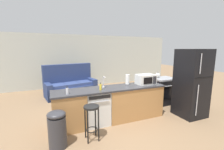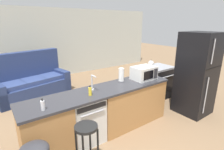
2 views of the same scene
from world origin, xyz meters
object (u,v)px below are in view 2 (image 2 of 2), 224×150
object	(u,v)px
dishwasher	(85,119)
refrigerator	(196,74)
paper_towel_roll	(121,75)
kettle	(151,63)
couch	(31,82)
dish_soap_bottle	(43,105)
stove_range	(157,82)
bar_stool	(87,139)
microwave	(144,73)
soap_bottle	(90,91)

from	to	relation	value
dishwasher	refrigerator	size ratio (longest dim) A/B	0.45
paper_towel_roll	kettle	distance (m)	1.56
couch	dishwasher	bearing A→B (deg)	-83.67
dishwasher	dish_soap_bottle	xyz separation A→B (m)	(-0.71, -0.16, 0.55)
refrigerator	paper_towel_roll	world-z (taller)	refrigerator
stove_range	dish_soap_bottle	size ratio (longest dim) A/B	5.11
dishwasher	stove_range	distance (m)	2.66
stove_range	bar_stool	size ratio (longest dim) A/B	1.22
paper_towel_roll	refrigerator	bearing A→B (deg)	-23.53
microwave	soap_bottle	distance (m)	1.37
refrigerator	couch	xyz separation A→B (m)	(-2.91, 3.36, -0.55)
kettle	bar_stool	world-z (taller)	kettle
dishwasher	microwave	world-z (taller)	microwave
kettle	couch	xyz separation A→B (m)	(-2.75, 2.13, -0.59)
stove_range	bar_stool	world-z (taller)	stove_range
dishwasher	stove_range	bearing A→B (deg)	11.91
dish_soap_bottle	bar_stool	xyz separation A→B (m)	(0.41, -0.48, -0.44)
microwave	couch	distance (m)	3.38
stove_range	kettle	size ratio (longest dim) A/B	4.39
soap_bottle	paper_towel_roll	bearing A→B (deg)	16.63
paper_towel_roll	bar_stool	bearing A→B (deg)	-147.18
dishwasher	soap_bottle	bearing A→B (deg)	-51.07
dishwasher	paper_towel_roll	world-z (taller)	paper_towel_roll
stove_range	microwave	distance (m)	1.41
stove_range	soap_bottle	size ratio (longest dim) A/B	5.11
dishwasher	bar_stool	size ratio (longest dim) A/B	1.14
microwave	dish_soap_bottle	world-z (taller)	microwave
dish_soap_bottle	kettle	size ratio (longest dim) A/B	0.86
dish_soap_bottle	bar_stool	size ratio (longest dim) A/B	0.24
kettle	microwave	bearing A→B (deg)	-145.40
dish_soap_bottle	bar_stool	world-z (taller)	dish_soap_bottle
bar_stool	couch	distance (m)	3.46
bar_stool	couch	world-z (taller)	couch
dishwasher	refrigerator	xyz separation A→B (m)	(2.60, -0.55, 0.52)
soap_bottle	dish_soap_bottle	distance (m)	0.79
dishwasher	microwave	size ratio (longest dim) A/B	1.68
bar_stool	couch	bearing A→B (deg)	90.23
dishwasher	bar_stool	world-z (taller)	dishwasher
stove_range	dish_soap_bottle	xyz separation A→B (m)	(-3.31, -0.71, 0.52)
dishwasher	kettle	xyz separation A→B (m)	(2.43, 0.68, 0.56)
microwave	dish_soap_bottle	distance (m)	2.16
stove_range	paper_towel_roll	distance (m)	1.78
stove_range	couch	world-z (taller)	couch
microwave	couch	bearing A→B (deg)	122.07
paper_towel_roll	soap_bottle	xyz separation A→B (m)	(-0.88, -0.26, -0.07)
stove_range	microwave	size ratio (longest dim) A/B	1.80
couch	paper_towel_roll	bearing A→B (deg)	-64.32
refrigerator	bar_stool	size ratio (longest dim) A/B	2.55
paper_towel_roll	dish_soap_bottle	bearing A→B (deg)	-168.89
microwave	dish_soap_bottle	size ratio (longest dim) A/B	2.84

